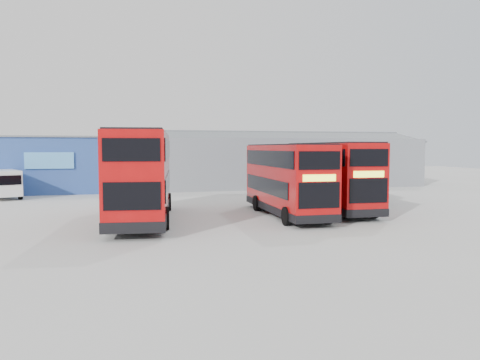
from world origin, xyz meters
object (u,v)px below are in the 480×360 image
maintenance_shed (272,161)px  double_decker_centre (286,180)px  double_decker_right (330,177)px  double_decker_left (142,177)px  panel_van (2,183)px  single_decker_blue (338,179)px  office_block (56,164)px

maintenance_shed → double_decker_centre: maintenance_shed is taller
maintenance_shed → double_decker_centre: 23.24m
double_decker_centre → double_decker_right: size_ratio=0.97×
double_decker_left → maintenance_shed: bearing=-117.0°
maintenance_shed → double_decker_centre: (-6.55, -22.29, -0.46)m
maintenance_shed → double_decker_right: maintenance_shed is taller
double_decker_left → panel_van: size_ratio=2.13×
maintenance_shed → single_decker_blue: (0.95, -14.07, -1.04)m
office_block → panel_van: office_block is taller
double_decker_left → single_decker_blue: size_ratio=1.02×
double_decker_left → double_decker_right: size_ratio=1.14×
single_decker_blue → double_decker_right: bearing=67.9°
single_decker_blue → double_decker_centre: bearing=55.7°
panel_van → double_decker_right: bearing=-53.1°
office_block → double_decker_right: office_block is taller
double_decker_left → double_decker_centre: (8.51, -0.04, -0.34)m
double_decker_right → office_block: bearing=137.4°
double_decker_left → double_decker_centre: size_ratio=1.17×
office_block → maintenance_shed: 22.09m
maintenance_shed → double_decker_left: size_ratio=2.54×
double_decker_centre → panel_van: (-18.90, 14.72, -0.86)m
office_block → panel_van: bearing=-121.8°
panel_van → office_block: bearing=35.9°
double_decker_right → panel_van: bearing=151.6°
double_decker_right → single_decker_blue: size_ratio=0.89×
double_decker_right → panel_van: 26.12m
office_block → maintenance_shed: maintenance_shed is taller
office_block → double_decker_left: (6.94, -20.24, -0.10)m
double_decker_centre → panel_van: size_ratio=1.82×
double_decker_left → double_decker_right: double_decker_left is taller
maintenance_shed → single_decker_blue: 14.14m
double_decker_left → double_decker_right: 12.08m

